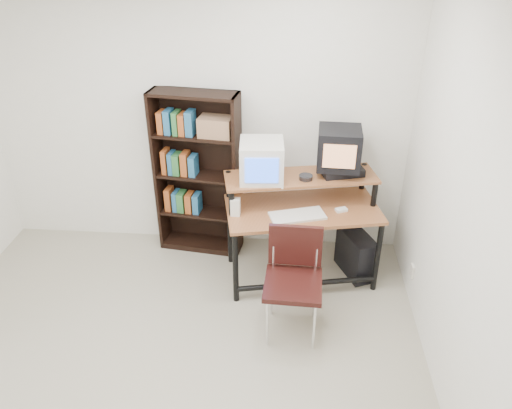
# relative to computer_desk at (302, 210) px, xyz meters

# --- Properties ---
(floor) EXTENTS (4.00, 4.00, 0.01)m
(floor) POSITION_rel_computer_desk_xyz_m (-1.02, -1.44, -0.71)
(floor) COLOR #ACA58E
(floor) RESTS_ON ground
(ceiling) EXTENTS (4.00, 4.00, 0.01)m
(ceiling) POSITION_rel_computer_desk_xyz_m (-1.02, -1.44, 1.90)
(ceiling) COLOR white
(ceiling) RESTS_ON back_wall
(back_wall) EXTENTS (4.00, 0.01, 2.60)m
(back_wall) POSITION_rel_computer_desk_xyz_m (-1.02, 0.56, 0.60)
(back_wall) COLOR white
(back_wall) RESTS_ON floor
(right_wall) EXTENTS (0.01, 4.00, 2.60)m
(right_wall) POSITION_rel_computer_desk_xyz_m (0.98, -1.44, 0.60)
(right_wall) COLOR white
(right_wall) RESTS_ON floor
(computer_desk) EXTENTS (1.45, 0.93, 0.98)m
(computer_desk) POSITION_rel_computer_desk_xyz_m (0.00, 0.00, 0.00)
(computer_desk) COLOR #9A5B32
(computer_desk) RESTS_ON floor
(crt_monitor) EXTENTS (0.39, 0.40, 0.35)m
(crt_monitor) POSITION_rel_computer_desk_xyz_m (-0.37, 0.04, 0.44)
(crt_monitor) COLOR silver
(crt_monitor) RESTS_ON computer_desk
(vcr) EXTENTS (0.42, 0.35, 0.08)m
(vcr) POSITION_rel_computer_desk_xyz_m (0.33, 0.20, 0.31)
(vcr) COLOR black
(vcr) RESTS_ON computer_desk
(crt_tv) EXTENTS (0.38, 0.38, 0.35)m
(crt_tv) POSITION_rel_computer_desk_xyz_m (0.30, 0.19, 0.52)
(crt_tv) COLOR black
(crt_tv) RESTS_ON vcr
(cd_spindle) EXTENTS (0.13, 0.13, 0.05)m
(cd_spindle) POSITION_rel_computer_desk_xyz_m (0.02, 0.05, 0.29)
(cd_spindle) COLOR #26262B
(cd_spindle) RESTS_ON computer_desk
(keyboard) EXTENTS (0.51, 0.34, 0.03)m
(keyboard) POSITION_rel_computer_desk_xyz_m (-0.04, -0.18, 0.04)
(keyboard) COLOR silver
(keyboard) RESTS_ON computer_desk
(mousepad) EXTENTS (0.26, 0.23, 0.01)m
(mousepad) POSITION_rel_computer_desk_xyz_m (0.36, -0.05, 0.02)
(mousepad) COLOR black
(mousepad) RESTS_ON computer_desk
(mouse) EXTENTS (0.12, 0.10, 0.03)m
(mouse) POSITION_rel_computer_desk_xyz_m (0.34, -0.05, 0.04)
(mouse) COLOR white
(mouse) RESTS_ON mousepad
(desk_speaker) EXTENTS (0.08, 0.08, 0.17)m
(desk_speaker) POSITION_rel_computer_desk_xyz_m (-0.57, -0.19, 0.10)
(desk_speaker) COLOR silver
(desk_speaker) RESTS_ON computer_desk
(pc_tower) EXTENTS (0.36, 0.49, 0.42)m
(pc_tower) POSITION_rel_computer_desk_xyz_m (0.53, 0.06, -0.49)
(pc_tower) COLOR black
(pc_tower) RESTS_ON floor
(school_chair) EXTENTS (0.46, 0.46, 0.89)m
(school_chair) POSITION_rel_computer_desk_xyz_m (-0.06, -0.71, -0.15)
(school_chair) COLOR black
(school_chair) RESTS_ON floor
(bookshelf) EXTENTS (0.84, 0.38, 1.63)m
(bookshelf) POSITION_rel_computer_desk_xyz_m (-1.00, 0.41, 0.14)
(bookshelf) COLOR black
(bookshelf) RESTS_ON floor
(wall_outlet) EXTENTS (0.02, 0.08, 0.12)m
(wall_outlet) POSITION_rel_computer_desk_xyz_m (0.97, -0.29, -0.40)
(wall_outlet) COLOR beige
(wall_outlet) RESTS_ON right_wall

